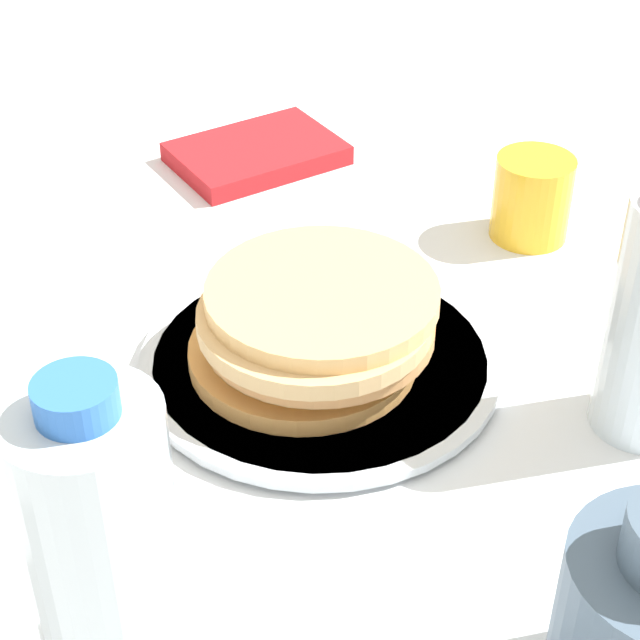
# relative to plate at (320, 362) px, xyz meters

# --- Properties ---
(ground_plane) EXTENTS (4.00, 4.00, 0.00)m
(ground_plane) POSITION_rel_plate_xyz_m (0.01, -0.02, -0.01)
(ground_plane) COLOR white
(plate) EXTENTS (0.28, 0.28, 0.01)m
(plate) POSITION_rel_plate_xyz_m (0.00, 0.00, 0.00)
(plate) COLOR silver
(plate) RESTS_ON ground_plane
(pancake_stack) EXTENTS (0.19, 0.19, 0.07)m
(pancake_stack) POSITION_rel_plate_xyz_m (0.00, -0.00, 0.04)
(pancake_stack) COLOR #CD8D47
(pancake_stack) RESTS_ON plate
(juice_glass) EXTENTS (0.07, 0.07, 0.08)m
(juice_glass) POSITION_rel_plate_xyz_m (-0.27, 0.04, 0.03)
(juice_glass) COLOR yellow
(juice_glass) RESTS_ON ground_plane
(water_bottle_mid) EXTENTS (0.08, 0.08, 0.22)m
(water_bottle_mid) POSITION_rel_plate_xyz_m (0.30, 0.08, 0.10)
(water_bottle_mid) COLOR silver
(water_bottle_mid) RESTS_ON ground_plane
(napkin) EXTENTS (0.20, 0.17, 0.02)m
(napkin) POSITION_rel_plate_xyz_m (-0.24, -0.25, 0.00)
(napkin) COLOR red
(napkin) RESTS_ON ground_plane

